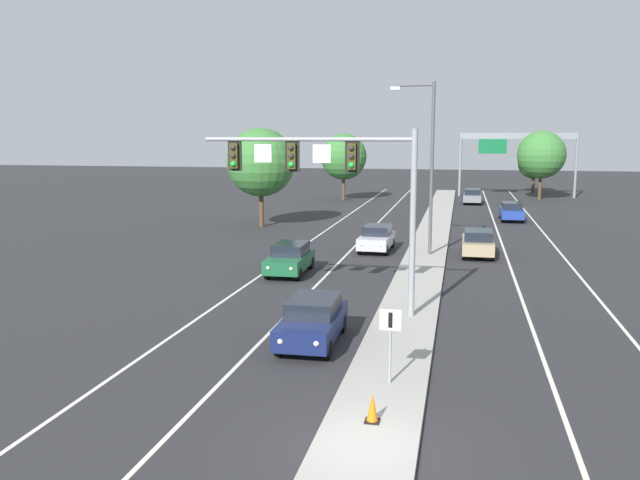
% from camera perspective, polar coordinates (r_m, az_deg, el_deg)
% --- Properties ---
extents(ground_plane, '(260.00, 260.00, 0.00)m').
position_cam_1_polar(ground_plane, '(15.65, 3.86, -17.89)').
color(ground_plane, '#28282B').
extents(median_island, '(2.40, 110.00, 0.15)m').
position_cam_1_polar(median_island, '(32.64, 8.46, -3.48)').
color(median_island, '#9E9B93').
rests_on(median_island, ground).
extents(lane_stripe_oncoming_center, '(0.14, 100.00, 0.01)m').
position_cam_1_polar(lane_stripe_oncoming_center, '(40.02, 2.40, -1.19)').
color(lane_stripe_oncoming_center, silver).
rests_on(lane_stripe_oncoming_center, ground).
extents(lane_stripe_receding_center, '(0.14, 100.00, 0.01)m').
position_cam_1_polar(lane_stripe_receding_center, '(39.56, 15.95, -1.65)').
color(lane_stripe_receding_center, silver).
rests_on(lane_stripe_receding_center, ground).
extents(edge_stripe_left, '(0.14, 100.00, 0.01)m').
position_cam_1_polar(edge_stripe_left, '(40.70, -2.18, -1.02)').
color(edge_stripe_left, silver).
rests_on(edge_stripe_left, ground).
extents(edge_stripe_right, '(0.14, 100.00, 0.01)m').
position_cam_1_polar(edge_stripe_right, '(39.92, 20.68, -1.79)').
color(edge_stripe_right, silver).
rests_on(edge_stripe_right, ground).
extents(overhead_signal_mast, '(8.41, 0.44, 7.20)m').
position_cam_1_polar(overhead_signal_mast, '(25.52, 1.42, 5.53)').
color(overhead_signal_mast, gray).
rests_on(overhead_signal_mast, median_island).
extents(median_sign_post, '(0.60, 0.10, 2.20)m').
position_cam_1_polar(median_sign_post, '(18.71, 6.11, -8.11)').
color(median_sign_post, gray).
rests_on(median_sign_post, median_island).
extents(street_lamp_median, '(2.58, 0.28, 10.00)m').
position_cam_1_polar(street_lamp_median, '(38.97, 9.35, 6.99)').
color(street_lamp_median, '#4C4C51').
rests_on(street_lamp_median, median_island).
extents(car_oncoming_navy, '(1.89, 4.50, 1.58)m').
position_cam_1_polar(car_oncoming_navy, '(22.77, -0.64, -6.94)').
color(car_oncoming_navy, '#141E4C').
rests_on(car_oncoming_navy, ground).
extents(car_oncoming_green, '(1.90, 4.50, 1.58)m').
position_cam_1_polar(car_oncoming_green, '(34.11, -2.61, -1.58)').
color(car_oncoming_green, '#195633').
rests_on(car_oncoming_green, ground).
extents(car_oncoming_silver, '(1.90, 4.50, 1.58)m').
position_cam_1_polar(car_oncoming_silver, '(41.05, 4.93, 0.20)').
color(car_oncoming_silver, '#B7B7BC').
rests_on(car_oncoming_silver, ground).
extents(car_receding_tan, '(1.83, 4.47, 1.58)m').
position_cam_1_polar(car_receding_tan, '(40.17, 13.51, -0.21)').
color(car_receding_tan, tan).
rests_on(car_receding_tan, ground).
extents(car_receding_blue, '(1.85, 4.48, 1.58)m').
position_cam_1_polar(car_receding_blue, '(57.77, 16.25, 2.42)').
color(car_receding_blue, navy).
rests_on(car_receding_blue, ground).
extents(car_receding_grey, '(1.90, 4.50, 1.58)m').
position_cam_1_polar(car_receding_grey, '(71.31, 13.07, 3.73)').
color(car_receding_grey, slate).
rests_on(car_receding_grey, ground).
extents(traffic_cone_median_nose, '(0.36, 0.36, 0.74)m').
position_cam_1_polar(traffic_cone_median_nose, '(16.62, 4.57, -14.30)').
color(traffic_cone_median_nose, black).
rests_on(traffic_cone_median_nose, median_island).
extents(highway_sign_gantry, '(13.28, 0.42, 7.50)m').
position_cam_1_polar(highway_sign_gantry, '(80.39, 16.78, 7.96)').
color(highway_sign_gantry, gray).
rests_on(highway_sign_gantry, ground).
extents(tree_far_right_a, '(5.31, 5.31, 7.68)m').
position_cam_1_polar(tree_far_right_a, '(77.77, 18.64, 7.01)').
color(tree_far_right_a, '#4C3823').
rests_on(tree_far_right_a, ground).
extents(tree_far_left_c, '(5.33, 5.33, 7.72)m').
position_cam_1_polar(tree_far_left_c, '(51.76, -5.15, 6.71)').
color(tree_far_left_c, '#4C3823').
rests_on(tree_far_left_c, ground).
extents(tree_far_left_a, '(5.09, 5.09, 7.37)m').
position_cam_1_polar(tree_far_left_a, '(73.27, 2.07, 7.22)').
color(tree_far_left_a, '#4C3823').
rests_on(tree_far_left_a, ground).
extents(tree_far_right_b, '(3.99, 3.99, 5.77)m').
position_cam_1_polar(tree_far_right_b, '(87.08, 18.06, 6.38)').
color(tree_far_right_b, '#4C3823').
rests_on(tree_far_right_b, ground).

